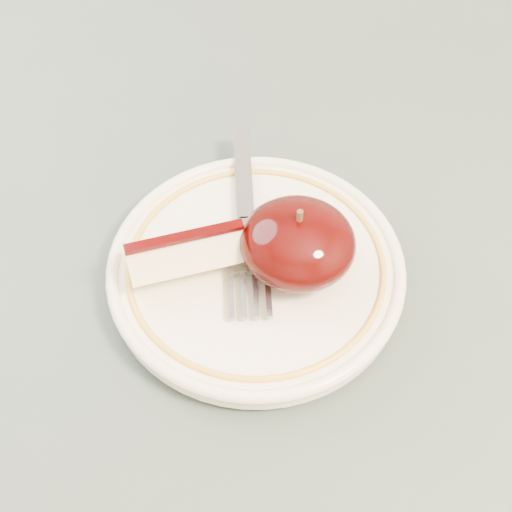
% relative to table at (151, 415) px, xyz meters
% --- Properties ---
extents(table, '(0.90, 0.90, 0.75)m').
position_rel_table_xyz_m(table, '(0.00, 0.00, 0.00)').
color(table, brown).
rests_on(table, ground).
extents(plate, '(0.20, 0.20, 0.02)m').
position_rel_table_xyz_m(plate, '(0.06, 0.07, 0.10)').
color(plate, '#F3ECCC').
rests_on(plate, table).
extents(apple_half, '(0.07, 0.07, 0.05)m').
position_rel_table_xyz_m(apple_half, '(0.09, 0.08, 0.13)').
color(apple_half, black).
rests_on(apple_half, plate).
extents(apple_wedge, '(0.08, 0.06, 0.04)m').
position_rel_table_xyz_m(apple_wedge, '(0.02, 0.06, 0.12)').
color(apple_wedge, '#F8E9B7').
rests_on(apple_wedge, plate).
extents(fork, '(0.06, 0.17, 0.00)m').
position_rel_table_xyz_m(fork, '(0.05, 0.11, 0.11)').
color(fork, gray).
rests_on(fork, plate).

